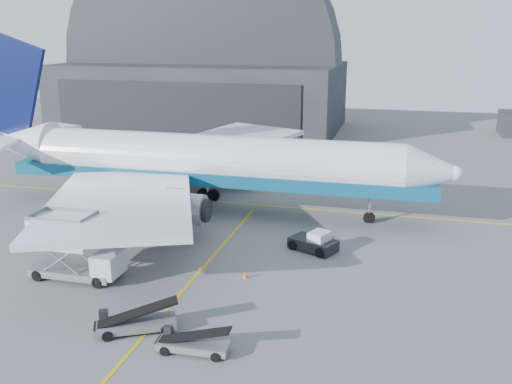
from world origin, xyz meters
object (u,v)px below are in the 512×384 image
(catering_truck, at_px, (73,248))
(belt_loader_b, at_px, (193,344))
(pushback_tug, at_px, (314,243))
(belt_loader_a, at_px, (136,323))
(airliner, at_px, (196,161))

(catering_truck, distance_m, belt_loader_b, 14.31)
(pushback_tug, height_order, belt_loader_a, belt_loader_a)
(airliner, height_order, belt_loader_b, airliner)
(belt_loader_b, bearing_deg, pushback_tug, 73.17)
(airliner, distance_m, belt_loader_a, 25.41)
(airliner, height_order, belt_loader_a, airliner)
(airliner, bearing_deg, catering_truck, -98.93)
(belt_loader_a, xyz_separation_m, belt_loader_b, (4.21, -1.30, -0.08))
(catering_truck, bearing_deg, airliner, 80.87)
(airliner, relative_size, belt_loader_a, 10.23)
(catering_truck, bearing_deg, belt_loader_a, -37.57)
(airliner, relative_size, catering_truck, 7.51)
(belt_loader_b, bearing_deg, airliner, 106.86)
(belt_loader_a, bearing_deg, belt_loader_b, -44.13)
(catering_truck, distance_m, belt_loader_a, 10.13)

